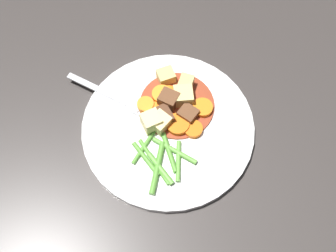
{
  "coord_description": "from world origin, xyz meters",
  "views": [
    {
      "loc": [
        -0.28,
        -0.01,
        0.59
      ],
      "look_at": [
        0.0,
        0.0,
        0.01
      ],
      "focal_mm": 44.62,
      "sensor_mm": 36.0,
      "label": 1
    }
  ],
  "objects": [
    {
      "name": "potato_chunk_4",
      "position": [
        0.0,
        0.03,
        0.03
      ],
      "size": [
        0.04,
        0.04,
        0.03
      ],
      "primitive_type": "cube",
      "rotation": [
        0.0,
        0.0,
        0.47
      ],
      "color": "#EAD68C",
      "rests_on": "dinner_plate"
    },
    {
      "name": "meat_chunk_0",
      "position": [
        0.02,
        -0.03,
        0.02
      ],
      "size": [
        0.04,
        0.04,
        0.02
      ],
      "primitive_type": "cube",
      "rotation": [
        0.0,
        0.0,
        2.54
      ],
      "color": "brown",
      "rests_on": "dinner_plate"
    },
    {
      "name": "green_bean_1",
      "position": [
        -0.04,
        -0.01,
        0.02
      ],
      "size": [
        0.04,
        0.07,
        0.01
      ],
      "primitive_type": "cylinder",
      "rotation": [
        0.0,
        1.57,
        1.06
      ],
      "color": "#66AD42",
      "rests_on": "dinner_plate"
    },
    {
      "name": "carrot_slice_2",
      "position": [
        0.03,
        -0.05,
        0.02
      ],
      "size": [
        0.04,
        0.04,
        0.01
      ],
      "primitive_type": "cylinder",
      "rotation": [
        0.0,
        0.0,
        2.87
      ],
      "color": "orange",
      "rests_on": "dinner_plate"
    },
    {
      "name": "dinner_plate",
      "position": [
        0.0,
        0.0,
        0.01
      ],
      "size": [
        0.27,
        0.27,
        0.01
      ],
      "primitive_type": "cylinder",
      "color": "white",
      "rests_on": "ground_plane"
    },
    {
      "name": "green_bean_3",
      "position": [
        -0.03,
        0.03,
        0.02
      ],
      "size": [
        0.07,
        0.04,
        0.01
      ],
      "primitive_type": "cylinder",
      "rotation": [
        0.0,
        1.57,
        -0.5
      ],
      "color": "#599E38",
      "rests_on": "dinner_plate"
    },
    {
      "name": "potato_chunk_0",
      "position": [
        -0.0,
        0.01,
        0.02
      ],
      "size": [
        0.04,
        0.04,
        0.02
      ],
      "primitive_type": "cube",
      "rotation": [
        0.0,
        0.0,
        0.88
      ],
      "color": "#EAD68C",
      "rests_on": "dinner_plate"
    },
    {
      "name": "green_bean_0",
      "position": [
        -0.07,
        0.01,
        0.02
      ],
      "size": [
        0.08,
        0.02,
        0.01
      ],
      "primitive_type": "cylinder",
      "rotation": [
        0.0,
        1.57,
        -0.16
      ],
      "color": "#599E38",
      "rests_on": "dinner_plate"
    },
    {
      "name": "meat_chunk_1",
      "position": [
        0.04,
        0.0,
        0.03
      ],
      "size": [
        0.03,
        0.04,
        0.03
      ],
      "primitive_type": "cube",
      "rotation": [
        0.0,
        0.0,
        5.84
      ],
      "color": "brown",
      "rests_on": "dinner_plate"
    },
    {
      "name": "stew_sauce",
      "position": [
        0.04,
        -0.01,
        0.01
      ],
      "size": [
        0.12,
        0.12,
        0.0
      ],
      "primitive_type": "cylinder",
      "color": "#93381E",
      "rests_on": "dinner_plate"
    },
    {
      "name": "green_bean_4",
      "position": [
        -0.06,
        0.02,
        0.02
      ],
      "size": [
        0.07,
        0.05,
        0.01
      ],
      "primitive_type": "cylinder",
      "rotation": [
        0.0,
        1.57,
        0.59
      ],
      "color": "#599E38",
      "rests_on": "dinner_plate"
    },
    {
      "name": "carrot_slice_1",
      "position": [
        -0.01,
        -0.04,
        0.02
      ],
      "size": [
        0.04,
        0.04,
        0.01
      ],
      "primitive_type": "cylinder",
      "rotation": [
        0.0,
        0.0,
        3.42
      ],
      "color": "orange",
      "rests_on": "dinner_plate"
    },
    {
      "name": "ground_plane",
      "position": [
        0.0,
        0.0,
        0.0
      ],
      "size": [
        3.0,
        3.0,
        0.0
      ],
      "primitive_type": "plane",
      "color": "#383330"
    },
    {
      "name": "green_bean_7",
      "position": [
        -0.06,
        -0.02,
        0.02
      ],
      "size": [
        0.06,
        0.01,
        0.01
      ],
      "primitive_type": "cylinder",
      "rotation": [
        0.0,
        1.57,
        -0.01
      ],
      "color": "#66AD42",
      "rests_on": "dinner_plate"
    },
    {
      "name": "potato_chunk_1",
      "position": [
        0.08,
        0.01,
        0.02
      ],
      "size": [
        0.03,
        0.03,
        0.02
      ],
      "primitive_type": "cube",
      "rotation": [
        0.0,
        0.0,
        5.11
      ],
      "color": "#DBBC6B",
      "rests_on": "dinner_plate"
    },
    {
      "name": "carrot_slice_5",
      "position": [
        0.02,
        0.02,
        0.02
      ],
      "size": [
        0.04,
        0.04,
        0.01
      ],
      "primitive_type": "cylinder",
      "rotation": [
        0.0,
        0.0,
        5.56
      ],
      "color": "orange",
      "rests_on": "dinner_plate"
    },
    {
      "name": "carrot_slice_0",
      "position": [
        0.03,
        0.04,
        0.02
      ],
      "size": [
        0.04,
        0.04,
        0.01
      ],
      "primitive_type": "cylinder",
      "rotation": [
        0.0,
        0.0,
        5.33
      ],
      "color": "orange",
      "rests_on": "dinner_plate"
    },
    {
      "name": "carrot_slice_4",
      "position": [
        0.05,
        0.01,
        0.02
      ],
      "size": [
        0.04,
        0.04,
        0.01
      ],
      "primitive_type": "cylinder",
      "rotation": [
        0.0,
        0.0,
        2.19
      ],
      "color": "orange",
      "rests_on": "dinner_plate"
    },
    {
      "name": "potato_chunk_2",
      "position": [
        0.05,
        -0.02,
        0.02
      ],
      "size": [
        0.03,
        0.03,
        0.03
      ],
      "primitive_type": "cube",
      "rotation": [
        0.0,
        0.0,
        1.69
      ],
      "color": "#E5CC7A",
      "rests_on": "dinner_plate"
    },
    {
      "name": "potato_chunk_3",
      "position": [
        0.07,
        -0.03,
        0.02
      ],
      "size": [
        0.03,
        0.03,
        0.02
      ],
      "primitive_type": "cube",
      "rotation": [
        0.0,
        0.0,
        1.28
      ],
      "color": "#DBBC6B",
      "rests_on": "dinner_plate"
    },
    {
      "name": "green_bean_6",
      "position": [
        -0.06,
        0.03,
        0.02
      ],
      "size": [
        0.05,
        0.04,
        0.01
      ],
      "primitive_type": "cylinder",
      "rotation": [
        0.0,
        1.57,
        0.67
      ],
      "color": "#599E38",
      "rests_on": "dinner_plate"
    },
    {
      "name": "meat_chunk_2",
      "position": [
        0.01,
        0.01,
        0.02
      ],
      "size": [
        0.04,
        0.03,
        0.02
      ],
      "primitive_type": "cube",
      "rotation": [
        0.0,
        0.0,
        2.08
      ],
      "color": "#56331E",
      "rests_on": "dinner_plate"
    },
    {
      "name": "green_bean_5",
      "position": [
        -0.04,
        -0.0,
        0.02
      ],
      "size": [
        0.08,
        0.03,
        0.01
      ],
      "primitive_type": "cylinder",
      "rotation": [
        0.0,
        1.57,
        0.32
      ],
      "color": "#599E38",
      "rests_on": "dinner_plate"
    },
    {
      "name": "green_bean_2",
      "position": [
        -0.07,
        0.01,
        0.02
      ],
      "size": [
        0.05,
        0.04,
        0.01
      ],
      "primitive_type": "cylinder",
      "rotation": [
        0.0,
        1.57,
        0.66
      ],
      "color": "#66AD42",
      "rests_on": "dinner_plate"
    },
    {
      "name": "carrot_slice_6",
      "position": [
        0.05,
        -0.0,
        0.02
      ],
      "size": [
        0.03,
        0.03,
        0.01
      ],
      "primitive_type": "cylinder",
      "rotation": [
        0.0,
        0.0,
        1.84
      ],
      "color": "orange",
      "rests_on": "dinner_plate"
    },
    {
      "name": "carrot_slice_3",
      "position": [
        -0.0,
        -0.01,
        0.02
      ],
      "size": [
        0.05,
        0.05,
        0.01
      ],
      "primitive_type": "cylinder",
      "rotation": [
        0.0,
        0.0,
        2.64
      ],
      "color": "orange",
      "rests_on": "dinner_plate"
    },
    {
      "name": "fork",
      "position": [
        0.05,
        0.08,
        0.01
      ],
      "size": [
        0.09,
        0.16,
        0.0
      ],
      "color": "silver",
      "rests_on": "dinner_plate"
    }
  ]
}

